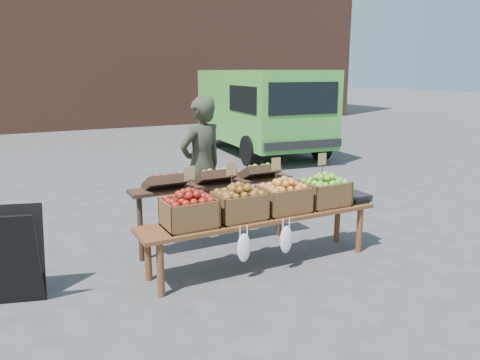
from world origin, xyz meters
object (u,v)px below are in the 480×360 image
crate_russet_pears (239,206)px  crate_green_apples (324,193)px  crate_red_apples (284,199)px  weighing_scale (353,197)px  delivery_van (260,112)px  display_bench (261,240)px  crate_golden_apples (189,213)px  vendor (202,166)px  back_table (215,205)px  chalkboard_sign (7,257)px

crate_russet_pears → crate_green_apples: bearing=0.0°
crate_red_apples → weighing_scale: 0.98m
delivery_van → crate_russet_pears: 7.35m
crate_red_apples → delivery_van: bearing=62.1°
display_bench → crate_golden_apples: 0.93m
delivery_van → crate_green_apples: (-2.76, -6.24, -0.33)m
vendor → display_bench: size_ratio=0.66×
back_table → crate_red_apples: bearing=-55.3°
vendor → back_table: 0.68m
weighing_scale → vendor: bearing=137.1°
vendor → display_bench: bearing=79.2°
delivery_van → vendor: size_ratio=2.63×
vendor → crate_russet_pears: vendor is taller
vendor → crate_russet_pears: bearing=67.1°
chalkboard_sign → display_bench: bearing=8.8°
crate_russet_pears → crate_red_apples: (0.55, 0.00, 0.00)m
display_bench → weighing_scale: (1.25, 0.00, 0.33)m
crate_golden_apples → crate_red_apples: same height
delivery_van → crate_golden_apples: (-4.41, -6.24, -0.33)m
display_bench → crate_green_apples: size_ratio=5.40×
crate_red_apples → crate_green_apples: same height
chalkboard_sign → crate_green_apples: (3.28, -0.32, 0.26)m
chalkboard_sign → display_bench: (2.45, -0.32, -0.16)m
display_bench → crate_golden_apples: crate_golden_apples is taller
back_table → crate_green_apples: size_ratio=4.20×
vendor → back_table: size_ratio=0.84×
crate_red_apples → crate_green_apples: bearing=0.0°
weighing_scale → crate_red_apples: bearing=180.0°
display_bench → weighing_scale: size_ratio=7.94×
crate_russet_pears → crate_green_apples: 1.10m
back_table → crate_russet_pears: 0.75m
display_bench → crate_red_apples: (0.28, 0.00, 0.42)m
crate_green_apples → weighing_scale: 0.44m
crate_russet_pears → crate_golden_apples: bearing=180.0°
delivery_van → chalkboard_sign: size_ratio=5.20×
display_bench → crate_golden_apples: size_ratio=5.40×
back_table → weighing_scale: 1.64m
crate_golden_apples → crate_russet_pears: size_ratio=1.00×
crate_golden_apples → weighing_scale: crate_golden_apples is taller
back_table → crate_red_apples: 0.90m
back_table → crate_russet_pears: bearing=-94.1°
vendor → chalkboard_sign: size_ratio=1.97×
chalkboard_sign → back_table: bearing=26.4°
delivery_van → crate_red_apples: bearing=-112.4°
delivery_van → weighing_scale: delivery_van is taller
vendor → crate_green_apples: bearing=109.8°
display_bench → crate_russet_pears: (-0.27, 0.00, 0.42)m
crate_russet_pears → weighing_scale: 1.53m
crate_russet_pears → weighing_scale: crate_russet_pears is taller
crate_red_apples → crate_green_apples: 0.55m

